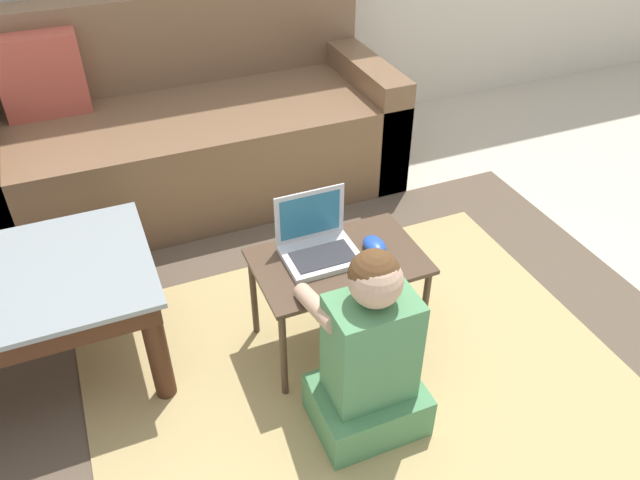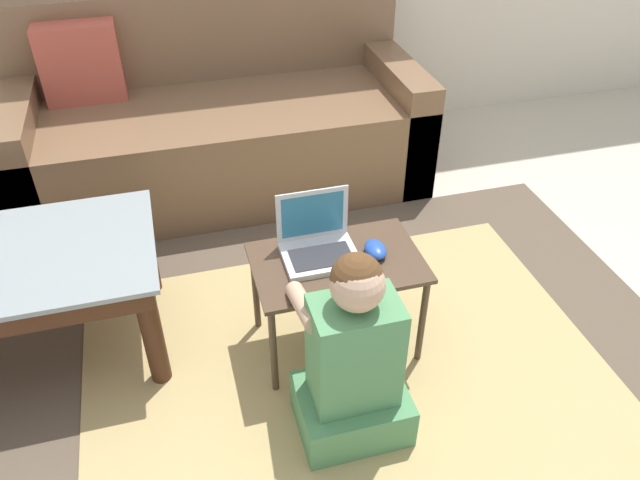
{
  "view_description": "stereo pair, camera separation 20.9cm",
  "coord_description": "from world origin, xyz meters",
  "px_view_note": "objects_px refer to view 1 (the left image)",
  "views": [
    {
      "loc": [
        -0.6,
        -1.49,
        1.72
      ],
      "look_at": [
        0.05,
        0.05,
        0.46
      ],
      "focal_mm": 35.0,
      "sensor_mm": 36.0,
      "label": 1
    },
    {
      "loc": [
        -0.4,
        -1.56,
        1.72
      ],
      "look_at": [
        0.05,
        0.05,
        0.46
      ],
      "focal_mm": 35.0,
      "sensor_mm": 36.0,
      "label": 2
    }
  ],
  "objects_px": {
    "couch": "(187,131)",
    "computer_mouse": "(374,245)",
    "laptop": "(318,246)",
    "person_seated": "(369,358)",
    "laptop_desk": "(338,270)"
  },
  "relations": [
    {
      "from": "computer_mouse",
      "to": "person_seated",
      "type": "relative_size",
      "value": 0.15
    },
    {
      "from": "couch",
      "to": "computer_mouse",
      "type": "xyz_separation_m",
      "value": [
        0.37,
        -1.3,
        0.11
      ]
    },
    {
      "from": "couch",
      "to": "laptop",
      "type": "xyz_separation_m",
      "value": [
        0.18,
        -1.25,
        0.12
      ]
    },
    {
      "from": "laptop",
      "to": "person_seated",
      "type": "distance_m",
      "value": 0.43
    },
    {
      "from": "laptop_desk",
      "to": "computer_mouse",
      "type": "xyz_separation_m",
      "value": [
        0.13,
        0.0,
        0.07
      ]
    },
    {
      "from": "couch",
      "to": "laptop_desk",
      "type": "distance_m",
      "value": 1.32
    },
    {
      "from": "couch",
      "to": "laptop",
      "type": "distance_m",
      "value": 1.27
    },
    {
      "from": "laptop",
      "to": "person_seated",
      "type": "relative_size",
      "value": 0.36
    },
    {
      "from": "laptop",
      "to": "person_seated",
      "type": "bearing_deg",
      "value": -90.65
    },
    {
      "from": "laptop_desk",
      "to": "laptop",
      "type": "bearing_deg",
      "value": 135.77
    },
    {
      "from": "laptop",
      "to": "computer_mouse",
      "type": "distance_m",
      "value": 0.19
    },
    {
      "from": "person_seated",
      "to": "laptop_desk",
      "type": "bearing_deg",
      "value": 80.99
    },
    {
      "from": "couch",
      "to": "computer_mouse",
      "type": "relative_size",
      "value": 18.2
    },
    {
      "from": "couch",
      "to": "laptop",
      "type": "relative_size",
      "value": 7.76
    },
    {
      "from": "couch",
      "to": "computer_mouse",
      "type": "height_order",
      "value": "couch"
    }
  ]
}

